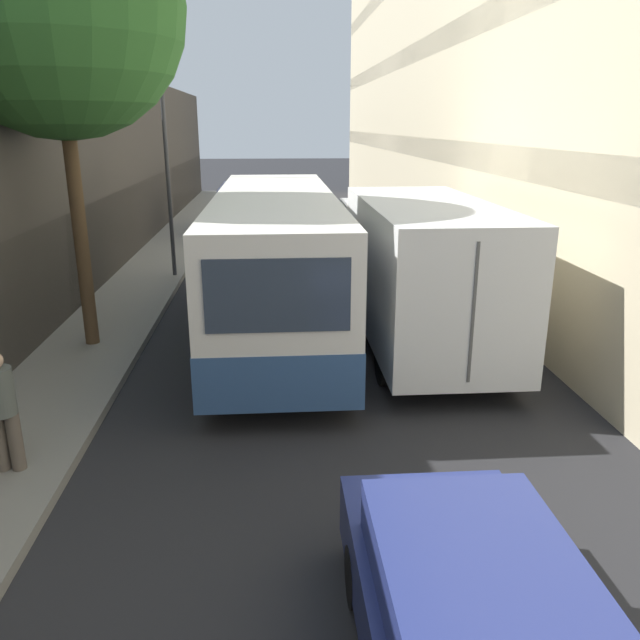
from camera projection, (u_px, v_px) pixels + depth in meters
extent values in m
plane|color=#232326|center=(316.00, 325.00, 14.76)|extent=(150.00, 150.00, 0.00)
cube|color=gray|center=(109.00, 327.00, 14.40)|extent=(2.11, 60.00, 0.16)
cube|color=black|center=(31.00, 278.00, 13.93)|extent=(1.08, 60.00, 2.51)
cube|color=#333D47|center=(532.00, 162.00, 13.97)|extent=(1.08, 60.00, 0.70)
cube|color=navy|center=(481.00, 584.00, 4.82)|extent=(1.55, 2.33, 0.48)
cylinder|color=black|center=(356.00, 577.00, 6.13)|extent=(0.16, 0.60, 0.60)
cylinder|color=black|center=(516.00, 569.00, 6.25)|extent=(0.16, 0.60, 0.60)
cube|color=silver|center=(276.00, 254.00, 13.96)|extent=(2.54, 10.55, 2.69)
cube|color=#2D4C7A|center=(277.00, 293.00, 14.23)|extent=(2.56, 10.57, 0.90)
cube|color=#2D3847|center=(276.00, 236.00, 13.84)|extent=(2.58, 9.71, 0.86)
cube|color=#2D3847|center=(278.00, 296.00, 8.79)|extent=(2.08, 0.04, 1.08)
cylinder|color=black|center=(236.00, 276.00, 17.38)|extent=(0.24, 1.00, 1.00)
cylinder|color=black|center=(316.00, 275.00, 17.54)|extent=(0.24, 1.00, 1.00)
cylinder|color=black|center=(216.00, 361.00, 11.16)|extent=(0.24, 1.00, 1.00)
cylinder|color=black|center=(340.00, 358.00, 11.31)|extent=(0.24, 1.00, 1.00)
cube|color=silver|center=(386.00, 242.00, 17.01)|extent=(2.34, 2.49, 2.13)
cube|color=silver|center=(425.00, 268.00, 12.70)|extent=(2.44, 6.41, 2.67)
cube|color=#4C4C4C|center=(473.00, 314.00, 9.64)|extent=(0.05, 0.02, 2.27)
cylinder|color=black|center=(346.00, 278.00, 17.23)|extent=(0.22, 0.96, 0.96)
cylinder|color=black|center=(424.00, 277.00, 17.39)|extent=(0.22, 0.96, 0.96)
cylinder|color=black|center=(384.00, 359.00, 11.32)|extent=(0.22, 0.96, 0.96)
cylinder|color=black|center=(502.00, 356.00, 11.47)|extent=(0.22, 0.96, 0.96)
cube|color=navy|center=(244.00, 207.00, 26.85)|extent=(1.93, 4.34, 1.80)
cube|color=#2D3847|center=(246.00, 195.00, 28.51)|extent=(1.54, 0.04, 0.63)
cylinder|color=black|center=(227.00, 222.00, 28.24)|extent=(0.16, 0.64, 0.64)
cylinder|color=black|center=(265.00, 221.00, 28.36)|extent=(0.16, 0.64, 0.64)
cylinder|color=black|center=(223.00, 231.00, 25.84)|extent=(0.16, 0.64, 0.64)
cylinder|color=black|center=(265.00, 230.00, 25.96)|extent=(0.16, 0.64, 0.64)
cylinder|color=brown|center=(0.00, 442.00, 8.20)|extent=(0.18, 0.18, 0.80)
cylinder|color=brown|center=(16.00, 442.00, 8.22)|extent=(0.18, 0.18, 0.80)
cylinder|color=#38383D|center=(166.00, 151.00, 17.95)|extent=(0.12, 0.12, 7.33)
cube|color=#38383D|center=(156.00, 6.00, 16.81)|extent=(0.36, 0.80, 0.24)
cylinder|color=#4C3823|center=(80.00, 229.00, 12.42)|extent=(0.28, 0.28, 4.79)
sphere|color=#285623|center=(54.00, 5.00, 11.20)|extent=(4.74, 4.74, 4.74)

